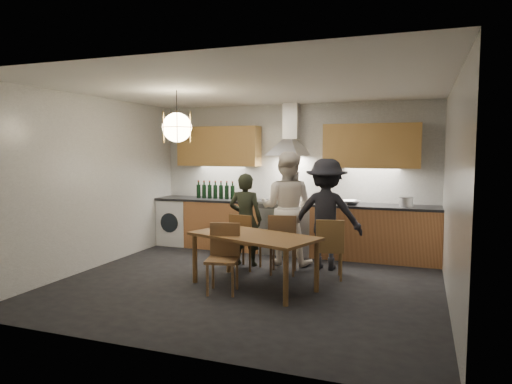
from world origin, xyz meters
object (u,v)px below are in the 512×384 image
(chair_front, at_px, (224,253))
(wine_bottles, at_px, (215,190))
(dining_table, at_px, (254,241))
(chair_back_left, at_px, (244,238))
(person_mid, at_px, (287,208))
(person_left, at_px, (245,219))
(mixing_bowl, at_px, (351,202))
(person_right, at_px, (326,214))
(stock_pot, at_px, (406,202))

(chair_front, height_order, wine_bottles, wine_bottles)
(dining_table, distance_m, wine_bottles, 2.65)
(chair_back_left, bearing_deg, person_mid, -120.76)
(person_left, relative_size, mixing_bowl, 4.80)
(mixing_bowl, bearing_deg, dining_table, -115.11)
(mixing_bowl, xyz_separation_m, wine_bottles, (-2.48, 0.09, 0.12))
(dining_table, xyz_separation_m, chair_front, (-0.30, -0.28, -0.12))
(person_left, distance_m, person_mid, 0.67)
(dining_table, height_order, mixing_bowl, mixing_bowl)
(chair_front, relative_size, wine_bottles, 1.13)
(person_right, distance_m, mixing_bowl, 0.81)
(person_right, bearing_deg, mixing_bowl, -112.10)
(chair_back_left, height_order, person_right, person_right)
(chair_back_left, xyz_separation_m, stock_pot, (2.26, 1.26, 0.49))
(dining_table, height_order, person_right, person_right)
(wine_bottles, bearing_deg, person_left, -46.58)
(dining_table, xyz_separation_m, mixing_bowl, (0.95, 2.02, 0.32))
(chair_front, xyz_separation_m, person_mid, (0.35, 1.64, 0.39))
(dining_table, relative_size, person_left, 1.27)
(person_right, distance_m, wine_bottles, 2.40)
(person_mid, relative_size, wine_bottles, 2.31)
(stock_pot, height_order, wine_bottles, wine_bottles)
(chair_front, bearing_deg, stock_pot, 35.08)
(person_right, height_order, mixing_bowl, person_right)
(person_mid, relative_size, person_right, 1.06)
(chair_back_left, height_order, person_mid, person_mid)
(dining_table, relative_size, person_mid, 1.03)
(mixing_bowl, height_order, stock_pot, stock_pot)
(chair_back_left, bearing_deg, dining_table, 130.21)
(person_right, relative_size, wine_bottles, 2.17)
(person_left, xyz_separation_m, person_mid, (0.57, 0.32, 0.16))
(chair_front, distance_m, stock_pot, 3.18)
(chair_front, relative_size, stock_pot, 4.10)
(person_left, distance_m, wine_bottles, 1.51)
(chair_front, distance_m, mixing_bowl, 2.66)
(chair_front, relative_size, person_mid, 0.49)
(chair_back_left, relative_size, chair_front, 0.97)
(person_left, height_order, wine_bottles, person_left)
(person_mid, distance_m, stock_pot, 1.90)
(person_right, distance_m, stock_pot, 1.37)
(mixing_bowl, bearing_deg, stock_pot, 1.76)
(person_left, bearing_deg, chair_front, 94.69)
(chair_back_left, relative_size, mixing_bowl, 2.80)
(chair_front, distance_m, wine_bottles, 2.75)
(person_left, relative_size, person_right, 0.86)
(person_right, bearing_deg, chair_front, 53.31)
(person_left, xyz_separation_m, mixing_bowl, (1.47, 0.98, 0.22))
(person_right, bearing_deg, stock_pot, -148.49)
(wine_bottles, bearing_deg, person_mid, -25.53)
(dining_table, xyz_separation_m, wine_bottles, (-1.53, 2.11, 0.45))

